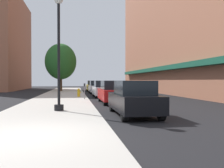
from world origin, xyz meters
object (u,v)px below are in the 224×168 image
object	(u,v)px
tree_near	(61,62)
car_white	(103,89)
car_red	(113,92)
car_silver	(96,87)
car_black	(134,99)
car_yellow	(93,86)
fire_hydrant	(79,92)
parking_meter_near	(85,89)
lamppost	(59,51)

from	to	relation	value
tree_near	car_white	world-z (taller)	tree_near
car_red	car_silver	xyz separation A→B (m)	(0.00, 13.11, 0.00)
car_black	car_silver	xyz separation A→B (m)	(0.00, 19.20, 0.00)
car_black	car_white	bearing A→B (deg)	91.27
car_white	car_yellow	distance (m)	13.13
tree_near	car_black	distance (m)	25.66
fire_hydrant	car_red	world-z (taller)	car_red
fire_hydrant	car_white	bearing A→B (deg)	14.69
fire_hydrant	parking_meter_near	bearing A→B (deg)	-82.04
car_black	car_white	size ratio (longest dim) A/B	1.00
tree_near	car_black	size ratio (longest dim) A/B	1.64
fire_hydrant	tree_near	xyz separation A→B (m)	(-2.42, 13.24, 3.98)
tree_near	car_red	size ratio (longest dim) A/B	1.64
car_black	car_red	distance (m)	6.09
car_white	lamppost	bearing A→B (deg)	-108.66
tree_near	car_silver	size ratio (longest dim) A/B	1.64
parking_meter_near	car_silver	xyz separation A→B (m)	(1.95, 10.56, -0.14)
car_red	car_silver	size ratio (longest dim) A/B	1.00
car_red	car_white	world-z (taller)	same
tree_near	car_black	xyz separation A→B (m)	(4.80, -24.94, -3.69)
car_black	car_red	world-z (taller)	same
parking_meter_near	tree_near	size ratio (longest dim) A/B	0.19
lamppost	car_red	size ratio (longest dim) A/B	1.37
tree_near	car_yellow	distance (m)	6.07
lamppost	parking_meter_near	bearing A→B (deg)	77.28
car_red	fire_hydrant	bearing A→B (deg)	113.50
lamppost	car_red	xyz separation A→B (m)	(3.56, 4.60, -2.39)
lamppost	car_yellow	size ratio (longest dim) A/B	1.37
car_black	car_yellow	size ratio (longest dim) A/B	1.00
car_yellow	car_red	bearing A→B (deg)	-90.88
parking_meter_near	car_red	xyz separation A→B (m)	(1.95, -2.55, -0.14)
fire_hydrant	tree_near	size ratio (longest dim) A/B	0.11
fire_hydrant	car_black	bearing A→B (deg)	-78.51
car_white	car_silver	xyz separation A→B (m)	(0.00, 6.88, 0.00)
fire_hydrant	car_red	bearing A→B (deg)	-67.01
car_black	car_silver	world-z (taller)	same
car_white	car_silver	bearing A→B (deg)	89.56
car_white	car_yellow	size ratio (longest dim) A/B	1.00
fire_hydrant	car_white	size ratio (longest dim) A/B	0.18
car_white	fire_hydrant	bearing A→B (deg)	-165.74
fire_hydrant	car_black	distance (m)	11.94
car_black	car_white	distance (m)	12.32
parking_meter_near	tree_near	bearing A→B (deg)	99.91
parking_meter_near	car_yellow	size ratio (longest dim) A/B	0.30
parking_meter_near	car_silver	world-z (taller)	car_silver
fire_hydrant	lamppost	bearing A→B (deg)	-96.64
lamppost	parking_meter_near	distance (m)	7.67
parking_meter_near	car_yellow	xyz separation A→B (m)	(1.95, 16.80, -0.14)
lamppost	car_red	bearing A→B (deg)	52.21
car_silver	car_black	bearing A→B (deg)	-89.35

